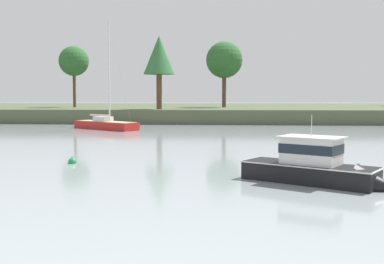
{
  "coord_description": "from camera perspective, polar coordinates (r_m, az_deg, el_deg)",
  "views": [
    {
      "loc": [
        -0.22,
        -4.09,
        3.91
      ],
      "look_at": [
        -1.96,
        20.89,
        1.95
      ],
      "focal_mm": 43.93,
      "sensor_mm": 36.0,
      "label": 1
    }
  ],
  "objects": [
    {
      "name": "mooring_buoy_green",
      "position": [
        27.95,
        -14.33,
        -3.54
      ],
      "size": [
        0.47,
        0.47,
        0.52
      ],
      "color": "#1E8C47",
      "rests_on": "ground"
    },
    {
      "name": "shore_tree_inland_a",
      "position": [
        79.4,
        -14.15,
        8.31
      ],
      "size": [
        4.84,
        4.84,
        9.92
      ],
      "color": "brown",
      "rests_on": "far_shore_bank"
    },
    {
      "name": "shore_tree_far_right",
      "position": [
        66.54,
        -4.03,
        9.17
      ],
      "size": [
        4.36,
        4.36,
        10.23
      ],
      "color": "brown",
      "rests_on": "far_shore_bank"
    },
    {
      "name": "cruiser_black",
      "position": [
        21.57,
        15.38,
        -4.74
      ],
      "size": [
        6.72,
        5.17,
        3.72
      ],
      "color": "black",
      "rests_on": "ground"
    },
    {
      "name": "shore_tree_left",
      "position": [
        76.88,
        3.94,
        8.69
      ],
      "size": [
        5.89,
        5.89,
        10.61
      ],
      "color": "brown",
      "rests_on": "far_shore_bank"
    },
    {
      "name": "far_shore_bank",
      "position": [
        89.08,
        4.13,
        2.58
      ],
      "size": [
        241.52,
        53.72,
        1.96
      ],
      "primitive_type": "cube",
      "color": "#4C563D",
      "rests_on": "ground"
    },
    {
      "name": "sailboat_red",
      "position": [
        55.08,
        -10.44,
        0.62
      ],
      "size": [
        8.6,
        7.2,
        13.06
      ],
      "color": "#B2231E",
      "rests_on": "ground"
    }
  ]
}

